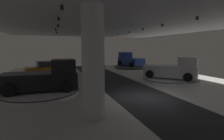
{
  "coord_description": "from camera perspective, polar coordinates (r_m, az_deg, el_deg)",
  "views": [
    {
      "loc": [
        -6.05,
        -10.23,
        3.51
      ],
      "look_at": [
        -0.73,
        4.73,
        1.4
      ],
      "focal_mm": 27.34,
      "sensor_mm": 36.0,
      "label": 1
    }
  ],
  "objects": [
    {
      "name": "pickup_truck_deep_right",
      "position": [
        29.78,
        5.95,
        3.26
      ],
      "size": [
        3.32,
        5.57,
        2.3
      ],
      "color": "navy",
      "rests_on": "display_platform_deep_right"
    },
    {
      "name": "pickup_truck_mid_right",
      "position": [
        19.02,
        19.87,
        0.17
      ],
      "size": [
        5.03,
        5.4,
        2.3
      ],
      "color": "silver",
      "rests_on": "display_platform_mid_right"
    },
    {
      "name": "display_platform_far_left",
      "position": [
        21.2,
        -21.44,
        -2.08
      ],
      "size": [
        5.59,
        5.59,
        0.26
      ],
      "color": "silver",
      "rests_on": "ground"
    },
    {
      "name": "visitor_walking_near",
      "position": [
        21.01,
        -2.76,
        0.44
      ],
      "size": [
        0.32,
        0.32,
        1.59
      ],
      "color": "black",
      "rests_on": "ground"
    },
    {
      "name": "column_left",
      "position": [
        8.39,
        -6.31,
        2.33
      ],
      "size": [
        1.12,
        1.12,
        5.5
      ],
      "color": "silver",
      "rests_on": "ground"
    },
    {
      "name": "display_platform_deep_right",
      "position": [
        29.62,
        6.28,
        1.11
      ],
      "size": [
        5.68,
        5.68,
        0.36
      ],
      "color": "#333338",
      "rests_on": "ground"
    },
    {
      "name": "ground",
      "position": [
        12.4,
        10.7,
        -9.12
      ],
      "size": [
        24.0,
        44.0,
        0.06
      ],
      "color": "silver"
    },
    {
      "name": "ceiling_with_spotlights",
      "position": [
        12.06,
        11.37,
        17.17
      ],
      "size": [
        24.0,
        44.0,
        0.39
      ],
      "color": "silver"
    },
    {
      "name": "display_car_far_left",
      "position": [
        21.08,
        -21.47,
        0.28
      ],
      "size": [
        4.51,
        3.01,
        1.71
      ],
      "color": "#B77519",
      "rests_on": "display_platform_far_left"
    },
    {
      "name": "display_platform_mid_left",
      "position": [
        14.03,
        -22.63,
        -6.82
      ],
      "size": [
        5.68,
        5.68,
        0.3
      ],
      "color": "silver",
      "rests_on": "ground"
    },
    {
      "name": "pickup_truck_mid_left",
      "position": [
        13.78,
        -21.52,
        -2.48
      ],
      "size": [
        5.39,
        2.83,
        2.3
      ],
      "color": "black",
      "rests_on": "display_platform_mid_left"
    },
    {
      "name": "display_platform_mid_right",
      "position": [
        19.23,
        18.79,
        -2.89
      ],
      "size": [
        5.68,
        5.68,
        0.27
      ],
      "color": "silver",
      "rests_on": "ground"
    }
  ]
}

